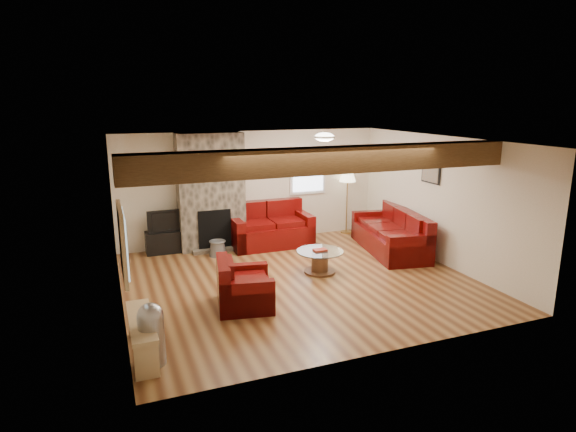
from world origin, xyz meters
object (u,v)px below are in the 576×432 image
Objects in this scene: armchair_red at (245,283)px; floor_lamp at (348,179)px; tv_cabinet at (168,242)px; loveseat at (270,225)px; sofa_three at (390,231)px; television at (167,220)px; coffee_table at (320,262)px.

floor_lamp is at bearing -36.57° from armchair_red.
tv_cabinet is (-0.75, 3.24, -0.15)m from armchair_red.
floor_lamp reaches higher than loveseat.
armchair_red is 1.01× the size of tv_cabinet.
tv_cabinet is at bearing -99.70° from sofa_three.
loveseat is at bearing -171.25° from floor_lamp.
television is at bearing -179.73° from floor_lamp.
sofa_three is 4.02m from armchair_red.
sofa_three is at bearing -84.35° from floor_lamp.
armchair_red is 1.08× the size of coffee_table.
sofa_three is 1.28× the size of loveseat.
floor_lamp is (3.52, 3.26, 0.94)m from armchair_red.
floor_lamp is (4.27, 0.02, 0.62)m from television.
loveseat is 1.88× the size of armchair_red.
loveseat is 1.15× the size of floor_lamp.
floor_lamp is at bearing 9.06° from loveseat.
sofa_three is 4.72m from television.
armchair_red reaches higher than coffee_table.
sofa_three is at bearing -30.24° from loveseat.
loveseat is at bearing -110.12° from sofa_three.
loveseat is 2.22m from tv_cabinet.
floor_lamp reaches higher than sofa_three.
coffee_table is at bearing -81.40° from loveseat.
sofa_three is 1.48× the size of floor_lamp.
loveseat is 2.04m from coffee_table.
tv_cabinet is (-4.43, 1.62, -0.21)m from sofa_three.
loveseat is at bearing 98.28° from coffee_table.
armchair_red is 3.34m from television.
television reaches higher than tv_cabinet.
loveseat is 2.17× the size of television.
floor_lamp reaches higher than tv_cabinet.
tv_cabinet is (-2.48, 2.30, 0.02)m from coffee_table.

